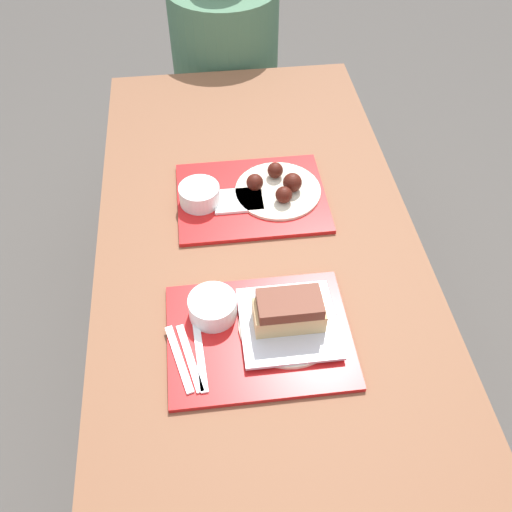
# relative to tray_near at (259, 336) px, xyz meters

# --- Properties ---
(ground_plane) EXTENTS (12.00, 12.00, 0.00)m
(ground_plane) POSITION_rel_tray_near_xyz_m (0.03, 0.20, -0.76)
(ground_plane) COLOR #4C4742
(picnic_table) EXTENTS (0.81, 1.81, 0.75)m
(picnic_table) POSITION_rel_tray_near_xyz_m (0.03, 0.20, -0.10)
(picnic_table) COLOR brown
(picnic_table) RESTS_ON ground_plane
(picnic_bench_far) EXTENTS (0.77, 0.28, 0.45)m
(picnic_bench_far) POSITION_rel_tray_near_xyz_m (0.03, 1.33, -0.39)
(picnic_bench_far) COLOR brown
(picnic_bench_far) RESTS_ON ground_plane
(tray_near) EXTENTS (0.39, 0.31, 0.01)m
(tray_near) POSITION_rel_tray_near_xyz_m (0.00, 0.00, 0.00)
(tray_near) COLOR red
(tray_near) RESTS_ON picnic_table
(tray_far) EXTENTS (0.39, 0.31, 0.01)m
(tray_far) POSITION_rel_tray_near_xyz_m (0.03, 0.44, 0.00)
(tray_far) COLOR red
(tray_far) RESTS_ON picnic_table
(bowl_coleslaw_near) EXTENTS (0.11, 0.11, 0.05)m
(bowl_coleslaw_near) POSITION_rel_tray_near_xyz_m (-0.09, 0.07, 0.03)
(bowl_coleslaw_near) COLOR white
(bowl_coleslaw_near) RESTS_ON tray_near
(brisket_sandwich_plate) EXTENTS (0.22, 0.22, 0.09)m
(brisket_sandwich_plate) POSITION_rel_tray_near_xyz_m (0.07, 0.01, 0.04)
(brisket_sandwich_plate) COLOR beige
(brisket_sandwich_plate) RESTS_ON tray_near
(plastic_fork_near) EXTENTS (0.05, 0.17, 0.00)m
(plastic_fork_near) POSITION_rel_tray_near_xyz_m (-0.15, -0.04, 0.01)
(plastic_fork_near) COLOR white
(plastic_fork_near) RESTS_ON tray_near
(plastic_knife_near) EXTENTS (0.03, 0.17, 0.00)m
(plastic_knife_near) POSITION_rel_tray_near_xyz_m (-0.13, -0.04, 0.01)
(plastic_knife_near) COLOR white
(plastic_knife_near) RESTS_ON tray_near
(plastic_spoon_near) EXTENTS (0.06, 0.17, 0.00)m
(plastic_spoon_near) POSITION_rel_tray_near_xyz_m (-0.17, -0.04, 0.01)
(plastic_spoon_near) COLOR white
(plastic_spoon_near) RESTS_ON tray_near
(condiment_packet) EXTENTS (0.04, 0.03, 0.01)m
(condiment_packet) POSITION_rel_tray_near_xyz_m (-0.01, 0.07, 0.01)
(condiment_packet) COLOR #A59E93
(condiment_packet) RESTS_ON tray_near
(bowl_coleslaw_far) EXTENTS (0.11, 0.11, 0.05)m
(bowl_coleslaw_far) POSITION_rel_tray_near_xyz_m (-0.10, 0.44, 0.03)
(bowl_coleslaw_far) COLOR white
(bowl_coleslaw_far) RESTS_ON tray_far
(wings_plate_far) EXTENTS (0.23, 0.23, 0.06)m
(wings_plate_far) POSITION_rel_tray_near_xyz_m (0.11, 0.45, 0.02)
(wings_plate_far) COLOR beige
(wings_plate_far) RESTS_ON tray_far
(napkin_far) EXTENTS (0.13, 0.09, 0.01)m
(napkin_far) POSITION_rel_tray_near_xyz_m (-0.00, 0.42, 0.01)
(napkin_far) COLOR white
(napkin_far) RESTS_ON tray_far
(person_seated_across) EXTENTS (0.40, 0.40, 0.69)m
(person_seated_across) POSITION_rel_tray_near_xyz_m (0.03, 1.33, -0.04)
(person_seated_across) COLOR #477051
(person_seated_across) RESTS_ON picnic_bench_far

